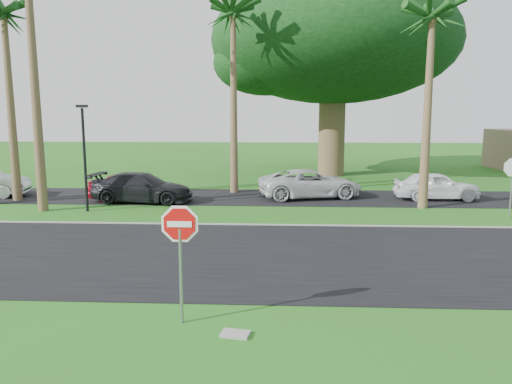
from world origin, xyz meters
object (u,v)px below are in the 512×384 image
at_px(car_red, 133,187).
at_px(car_dark, 142,188).
at_px(car_pickup, 436,186).
at_px(stop_sign_near, 180,240).
at_px(car_minivan, 310,184).

xyz_separation_m(car_red, car_dark, (0.52, -0.23, -0.00)).
distance_m(car_red, car_pickup, 15.01).
xyz_separation_m(stop_sign_near, car_minivan, (3.53, 15.46, -1.05)).
distance_m(stop_sign_near, car_minivan, 15.89).
height_order(stop_sign_near, car_dark, stop_sign_near).
relative_size(car_dark, car_pickup, 1.20).
bearing_deg(car_dark, stop_sign_near, -156.44).
xyz_separation_m(stop_sign_near, car_red, (-5.19, 14.03, -1.06)).
relative_size(car_red, car_pickup, 1.03).
height_order(car_dark, car_pickup, car_dark).
bearing_deg(stop_sign_near, car_pickup, 57.30).
bearing_deg(car_red, car_dark, -113.88).
relative_size(stop_sign_near, car_pickup, 0.64).
relative_size(stop_sign_near, car_dark, 0.54).
xyz_separation_m(car_dark, car_pickup, (14.44, 1.41, -0.01)).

